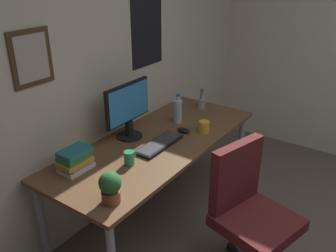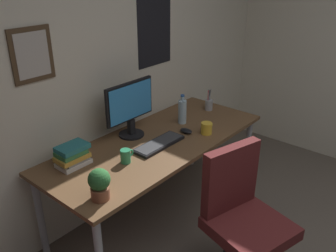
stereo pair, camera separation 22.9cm
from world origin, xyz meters
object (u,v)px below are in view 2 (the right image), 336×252
at_px(monitor, 130,107).
at_px(potted_plant, 99,183).
at_px(water_bottle, 182,111).
at_px(coffee_mug_near, 126,156).
at_px(coffee_mug_far, 207,128).
at_px(computer_mouse, 186,131).
at_px(keyboard, 159,144).
at_px(office_chair, 242,213).
at_px(pen_cup, 209,104).
at_px(book_stack_left, 72,156).

relative_size(monitor, potted_plant, 2.36).
relative_size(water_bottle, coffee_mug_near, 2.33).
height_order(coffee_mug_far, potted_plant, potted_plant).
height_order(computer_mouse, coffee_mug_near, coffee_mug_near).
bearing_deg(computer_mouse, potted_plant, -171.19).
xyz_separation_m(keyboard, coffee_mug_near, (-0.33, 0.01, 0.04)).
distance_m(office_chair, keyboard, 0.79).
distance_m(monitor, keyboard, 0.36).
distance_m(monitor, coffee_mug_near, 0.46).
xyz_separation_m(keyboard, computer_mouse, (0.30, -0.02, 0.01)).
relative_size(computer_mouse, pen_cup, 0.55).
bearing_deg(monitor, computer_mouse, -44.56).
bearing_deg(computer_mouse, monitor, 135.44).
distance_m(water_bottle, pen_cup, 0.39).
xyz_separation_m(office_chair, potted_plant, (-0.65, 0.58, 0.31)).
xyz_separation_m(monitor, coffee_mug_near, (-0.32, -0.27, -0.19)).
height_order(monitor, coffee_mug_far, monitor).
distance_m(office_chair, potted_plant, 0.92).
xyz_separation_m(coffee_mug_near, book_stack_left, (-0.26, 0.24, 0.02)).
height_order(office_chair, book_stack_left, office_chair).
relative_size(office_chair, water_bottle, 3.76).
bearing_deg(keyboard, potted_plant, -165.72).
height_order(coffee_mug_near, pen_cup, pen_cup).
bearing_deg(keyboard, coffee_mug_near, 178.69).
bearing_deg(book_stack_left, water_bottle, -7.01).
xyz_separation_m(monitor, coffee_mug_far, (0.41, -0.43, -0.19)).
bearing_deg(coffee_mug_near, computer_mouse, -2.90).
bearing_deg(office_chair, computer_mouse, 63.65).
bearing_deg(pen_cup, potted_plant, -168.92).
bearing_deg(coffee_mug_near, coffee_mug_far, -12.42).
relative_size(water_bottle, coffee_mug_far, 2.00).
relative_size(computer_mouse, coffee_mug_far, 0.87).
xyz_separation_m(monitor, book_stack_left, (-0.58, -0.03, -0.17)).
height_order(potted_plant, pen_cup, pen_cup).
distance_m(keyboard, coffee_mug_near, 0.33).
bearing_deg(pen_cup, water_bottle, 179.36).
bearing_deg(computer_mouse, coffee_mug_far, -52.44).
height_order(office_chair, pen_cup, office_chair).
relative_size(keyboard, coffee_mug_far, 3.40).
bearing_deg(water_bottle, computer_mouse, -132.43).
bearing_deg(keyboard, coffee_mug_far, -20.95).
bearing_deg(book_stack_left, coffee_mug_near, -43.13).
height_order(water_bottle, potted_plant, water_bottle).
xyz_separation_m(office_chair, coffee_mug_near, (-0.27, 0.76, 0.25)).
height_order(water_bottle, coffee_mug_far, water_bottle).
bearing_deg(potted_plant, coffee_mug_far, 1.47).
height_order(computer_mouse, potted_plant, potted_plant).
height_order(office_chair, keyboard, office_chair).
height_order(coffee_mug_near, book_stack_left, book_stack_left).
bearing_deg(computer_mouse, pen_cup, 15.34).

